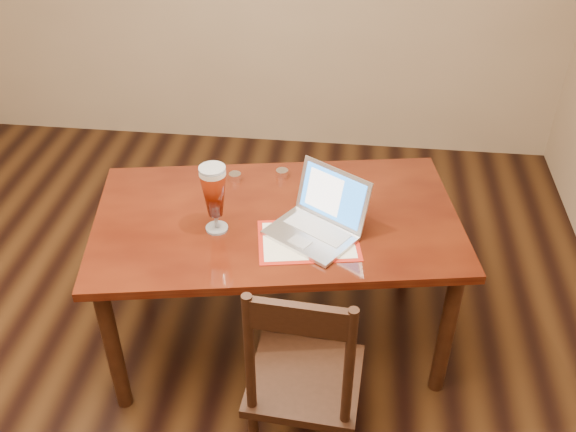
# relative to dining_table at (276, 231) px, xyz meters

# --- Properties ---
(ground) EXTENTS (5.00, 5.00, 0.00)m
(ground) POSITION_rel_dining_table_xyz_m (-0.48, -0.44, -0.70)
(ground) COLOR black
(ground) RESTS_ON ground
(room_shell) EXTENTS (4.51, 5.01, 2.71)m
(room_shell) POSITION_rel_dining_table_xyz_m (-0.48, -0.44, 1.07)
(room_shell) COLOR tan
(room_shell) RESTS_ON ground
(dining_table) EXTENTS (1.80, 1.21, 1.10)m
(dining_table) POSITION_rel_dining_table_xyz_m (0.00, 0.00, 0.00)
(dining_table) COLOR #551C0B
(dining_table) RESTS_ON ground
(dining_chair) EXTENTS (0.47, 0.45, 1.04)m
(dining_chair) POSITION_rel_dining_table_xyz_m (0.20, -0.68, -0.21)
(dining_chair) COLOR black
(dining_chair) RESTS_ON ground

